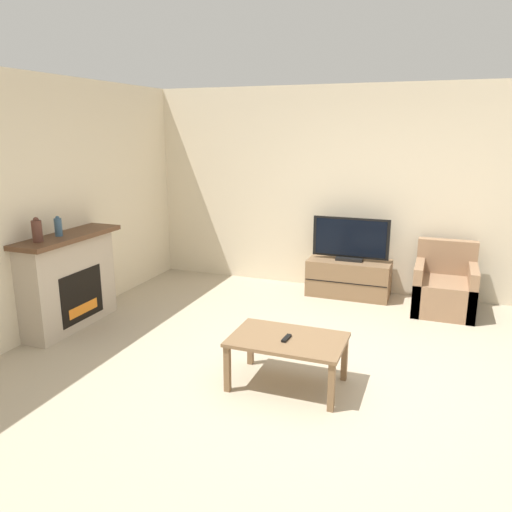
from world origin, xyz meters
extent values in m
plane|color=tan|center=(0.00, 0.00, 0.00)|extent=(24.00, 24.00, 0.00)
cube|color=beige|center=(0.00, 2.71, 1.35)|extent=(12.00, 0.06, 2.70)
cube|color=beige|center=(-3.12, 0.00, 1.35)|extent=(0.06, 12.00, 2.70)
cube|color=#B7A893|center=(-2.93, 0.24, 0.50)|extent=(0.32, 1.19, 1.00)
cube|color=black|center=(-2.76, 0.24, 0.38)|extent=(0.01, 0.65, 0.55)
cube|color=orange|center=(-2.76, 0.24, 0.23)|extent=(0.01, 0.46, 0.11)
cube|color=brown|center=(-2.90, 0.24, 1.03)|extent=(0.44, 1.31, 0.05)
cylinder|color=#512D23|center=(-2.91, -0.16, 1.16)|extent=(0.10, 0.10, 0.22)
sphere|color=#512D23|center=(-2.91, -0.16, 1.28)|extent=(0.05, 0.05, 0.05)
cylinder|color=#385670|center=(-2.91, 0.14, 1.15)|extent=(0.08, 0.08, 0.19)
sphere|color=#385670|center=(-2.91, 0.14, 1.25)|extent=(0.04, 0.04, 0.04)
cube|color=brown|center=(-0.24, 2.39, 0.24)|extent=(1.06, 0.50, 0.48)
cube|color=black|center=(-0.24, 2.14, 0.24)|extent=(1.04, 0.01, 0.01)
cube|color=black|center=(-0.24, 2.39, 0.50)|extent=(0.34, 0.18, 0.04)
cube|color=black|center=(-0.24, 2.39, 0.78)|extent=(0.98, 0.03, 0.52)
cube|color=black|center=(-0.24, 2.37, 0.78)|extent=(0.91, 0.01, 0.47)
cube|color=#937051|center=(0.94, 2.17, 0.20)|extent=(0.70, 0.76, 0.40)
cube|color=#937051|center=(0.94, 2.48, 0.61)|extent=(0.70, 0.14, 0.42)
cube|color=#937051|center=(0.64, 2.17, 0.30)|extent=(0.10, 0.76, 0.59)
cube|color=#937051|center=(1.24, 2.17, 0.30)|extent=(0.10, 0.76, 0.59)
cube|color=brown|center=(-0.29, -0.19, 0.42)|extent=(0.96, 0.62, 0.03)
cube|color=brown|center=(-0.73, -0.46, 0.20)|extent=(0.05, 0.05, 0.41)
cube|color=brown|center=(0.15, -0.46, 0.20)|extent=(0.05, 0.05, 0.41)
cube|color=brown|center=(-0.73, 0.08, 0.20)|extent=(0.05, 0.05, 0.41)
cube|color=brown|center=(0.15, 0.08, 0.20)|extent=(0.05, 0.05, 0.41)
cube|color=black|center=(-0.30, -0.22, 0.45)|extent=(0.05, 0.15, 0.02)
camera|label=1|loc=(0.82, -3.93, 2.15)|focal=35.00mm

